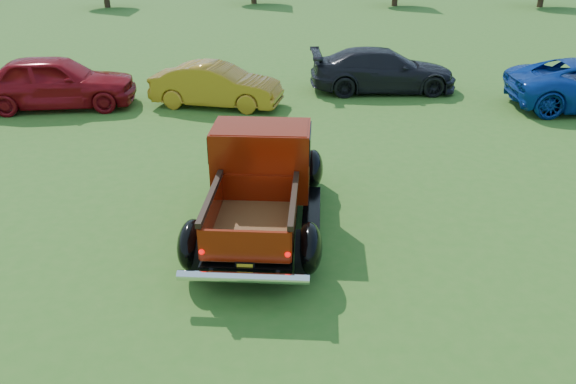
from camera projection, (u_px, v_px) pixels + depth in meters
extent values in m
plane|color=#33641C|center=(315.00, 261.00, 8.65)|extent=(120.00, 120.00, 0.00)
cylinder|color=black|center=(198.00, 251.00, 8.21)|extent=(0.25, 0.73, 0.73)
cylinder|color=black|center=(303.00, 254.00, 8.13)|extent=(0.25, 0.73, 0.73)
cylinder|color=black|center=(229.00, 172.00, 10.82)|extent=(0.25, 0.73, 0.73)
cylinder|color=black|center=(308.00, 174.00, 10.74)|extent=(0.25, 0.73, 0.73)
cube|color=black|center=(261.00, 204.00, 9.50)|extent=(1.47, 4.31, 0.18)
cube|color=maroon|center=(268.00, 151.00, 10.69)|extent=(1.60, 1.43, 0.56)
cube|color=silver|center=(272.00, 139.00, 11.32)|extent=(1.45, 0.12, 0.45)
cube|color=maroon|center=(262.00, 160.00, 9.49)|extent=(1.66, 1.12, 1.18)
cube|color=black|center=(261.00, 142.00, 9.35)|extent=(1.69, 1.03, 0.45)
cube|color=maroon|center=(261.00, 128.00, 9.25)|extent=(1.58, 1.02, 0.07)
cube|color=brown|center=(253.00, 229.00, 8.41)|extent=(1.31, 1.87, 0.05)
cube|color=maroon|center=(212.00, 214.00, 8.34)|extent=(0.13, 1.81, 0.47)
cube|color=maroon|center=(294.00, 216.00, 8.28)|extent=(0.13, 1.81, 0.47)
cube|color=maroon|center=(259.00, 189.00, 9.13)|extent=(1.22, 0.10, 0.47)
cube|color=maroon|center=(245.00, 246.00, 7.49)|extent=(1.22, 0.11, 0.47)
cube|color=black|center=(210.00, 197.00, 8.22)|extent=(0.17, 1.81, 0.08)
cube|color=black|center=(294.00, 199.00, 8.16)|extent=(0.17, 1.81, 0.08)
ellipsoid|color=black|center=(191.00, 244.00, 8.17)|extent=(0.46, 0.98, 0.80)
ellipsoid|color=black|center=(309.00, 248.00, 8.08)|extent=(0.46, 0.98, 0.80)
ellipsoid|color=black|center=(224.00, 167.00, 10.78)|extent=(0.46, 0.98, 0.80)
ellipsoid|color=black|center=(313.00, 169.00, 10.69)|extent=(0.46, 0.98, 0.80)
cube|color=black|center=(210.00, 209.00, 9.55)|extent=(0.38, 1.91, 0.05)
cube|color=black|center=(311.00, 212.00, 9.46)|extent=(0.38, 1.91, 0.05)
cylinder|color=silver|center=(243.00, 277.00, 7.44)|extent=(1.77, 0.23, 0.15)
cube|color=black|center=(245.00, 267.00, 7.59)|extent=(0.27, 0.03, 0.14)
cube|color=gold|center=(245.00, 267.00, 7.58)|extent=(0.22, 0.02, 0.09)
sphere|color=#CC0505|center=(202.00, 252.00, 7.54)|extent=(0.08, 0.08, 0.08)
sphere|color=#CC0505|center=(288.00, 255.00, 7.48)|extent=(0.08, 0.08, 0.08)
imported|color=maroon|center=(55.00, 81.00, 15.59)|extent=(4.51, 2.28, 1.47)
imported|color=#AA7316|center=(216.00, 85.00, 15.74)|extent=(3.81, 1.95, 1.20)
imported|color=black|center=(383.00, 70.00, 17.19)|extent=(4.51, 1.98, 1.29)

